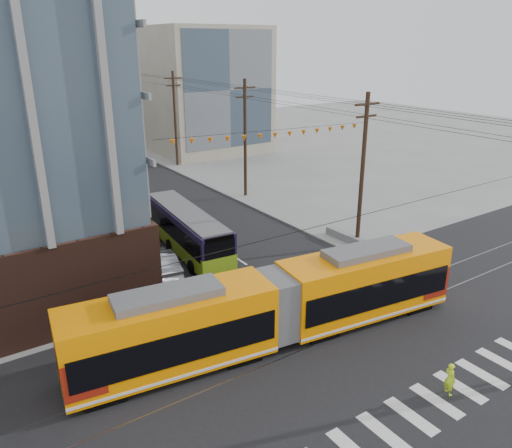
% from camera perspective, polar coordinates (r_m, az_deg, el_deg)
% --- Properties ---
extents(ground, '(160.00, 160.00, 0.00)m').
position_cam_1_polar(ground, '(25.27, 15.48, -14.65)').
color(ground, slate).
extents(bg_bldg_ne_near, '(14.00, 14.00, 16.00)m').
position_cam_1_polar(bg_bldg_ne_near, '(69.27, -6.11, 14.98)').
color(bg_bldg_ne_near, gray).
rests_on(bg_bldg_ne_near, ground).
extents(bg_bldg_ne_far, '(16.00, 16.00, 14.00)m').
position_cam_1_polar(bg_bldg_ne_far, '(88.20, -11.30, 15.16)').
color(bg_bldg_ne_far, '#8C99A5').
rests_on(bg_bldg_ne_far, ground).
extents(utility_pole_far, '(0.30, 0.30, 11.00)m').
position_cam_1_polar(utility_pole_far, '(73.76, -14.35, 12.85)').
color(utility_pole_far, black).
rests_on(utility_pole_far, ground).
extents(streetcar, '(20.38, 5.44, 3.89)m').
position_cam_1_polar(streetcar, '(24.70, 2.31, -9.38)').
color(streetcar, '#FE8500').
rests_on(streetcar, ground).
extents(city_bus, '(3.33, 11.18, 3.12)m').
position_cam_1_polar(city_bus, '(35.58, -7.92, -0.70)').
color(city_bus, '#191137').
rests_on(city_bus, ground).
extents(parked_car_silver, '(2.31, 5.01, 1.59)m').
position_cam_1_polar(parked_car_silver, '(32.56, -10.96, -4.39)').
color(parked_car_silver, '#989EA7').
rests_on(parked_car_silver, ground).
extents(parked_car_white, '(2.99, 4.63, 1.25)m').
position_cam_1_polar(parked_car_white, '(36.53, -14.64, -2.21)').
color(parked_car_white, silver).
rests_on(parked_car_white, ground).
extents(parked_car_grey, '(2.70, 4.52, 1.18)m').
position_cam_1_polar(parked_car_grey, '(41.49, -16.44, 0.27)').
color(parked_car_grey, '#484B50').
rests_on(parked_car_grey, ground).
extents(pedestrian, '(0.46, 0.61, 1.50)m').
position_cam_1_polar(pedestrian, '(23.46, 21.28, -16.16)').
color(pedestrian, '#CBF921').
rests_on(pedestrian, ground).
extents(jersey_barrier, '(0.89, 3.61, 0.72)m').
position_cam_1_polar(jersey_barrier, '(37.78, 10.13, -1.53)').
color(jersey_barrier, slate).
rests_on(jersey_barrier, ground).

